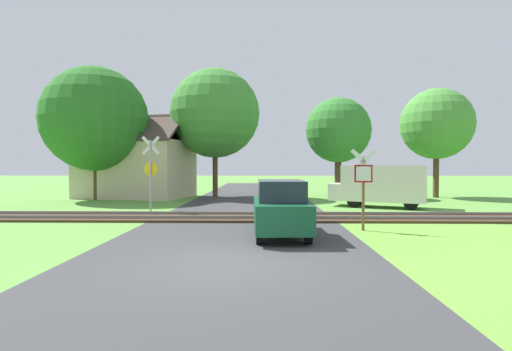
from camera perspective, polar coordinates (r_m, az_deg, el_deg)
ground_plane at (r=9.25m, az=-4.33°, el=-12.60°), size 160.00×160.00×0.00m
road_asphalt at (r=11.19m, az=-3.33°, el=-10.11°), size 7.54×80.00×0.01m
rail_track at (r=16.89m, az=-1.78°, el=-6.00°), size 60.00×2.60×0.22m
stop_sign_near at (r=14.14m, az=15.09°, el=-0.90°), size 0.87×0.21×2.82m
crossing_sign_far at (r=19.09m, az=-14.82°, el=0.89°), size 0.88×0.16×3.61m
house at (r=29.43m, az=-16.71°, el=1.15°), size 8.38×6.75×5.80m
tree_left at (r=28.37m, az=-22.01°, el=7.49°), size 6.81×6.81×8.70m
tree_center at (r=28.62m, az=-5.87°, el=8.80°), size 6.29×6.29×9.07m
tree_far at (r=30.81m, az=24.39°, el=6.71°), size 4.95×4.95×7.64m
tree_right at (r=29.18m, az=11.66°, el=6.32°), size 4.63×4.63×7.08m
mail_truck at (r=22.42m, az=17.34°, el=-1.20°), size 5.23×3.73×2.24m
parked_car at (r=12.72m, az=3.49°, el=-4.65°), size 1.79×4.06×1.78m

